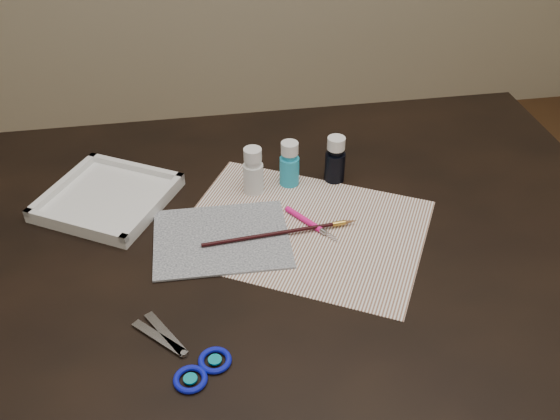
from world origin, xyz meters
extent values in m
cube|color=black|center=(0.00, 0.00, 0.38)|extent=(1.30, 0.90, 0.75)
cube|color=white|center=(0.04, 0.00, 0.75)|extent=(0.52, 0.49, 0.00)
cube|color=black|center=(-0.10, 0.00, 0.75)|extent=(0.24, 0.19, 0.00)
cylinder|color=white|center=(-0.03, 0.13, 0.80)|extent=(0.05, 0.05, 0.10)
cylinder|color=#25A8CE|center=(0.04, 0.15, 0.80)|extent=(0.05, 0.05, 0.09)
cylinder|color=black|center=(0.13, 0.15, 0.80)|extent=(0.05, 0.05, 0.10)
cube|color=white|center=(-0.30, 0.14, 0.76)|extent=(0.29, 0.29, 0.03)
camera|label=1|loc=(-0.14, -0.85, 1.45)|focal=40.00mm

